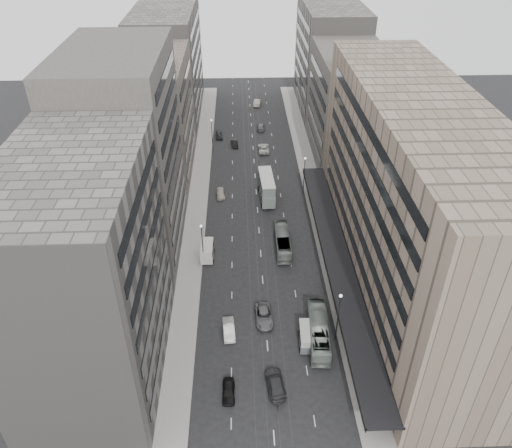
{
  "coord_description": "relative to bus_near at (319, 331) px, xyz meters",
  "views": [
    {
      "loc": [
        -3.34,
        -53.67,
        53.34
      ],
      "look_at": [
        -0.8,
        15.59,
        5.82
      ],
      "focal_mm": 35.0,
      "sensor_mm": 36.0,
      "label": 1
    }
  ],
  "objects": [
    {
      "name": "sedan_2",
      "position": [
        -7.44,
        4.07,
        -0.79
      ],
      "size": [
        2.79,
        5.55,
        1.51
      ],
      "primitive_type": "imported",
      "rotation": [
        0.0,
        0.0,
        0.05
      ],
      "color": "#5D5D60",
      "rests_on": "ground"
    },
    {
      "name": "building_left_d",
      "position": [
        -28.7,
        84.03,
        12.45
      ],
      "size": [
        15.0,
        38.0,
        28.0
      ],
      "primitive_type": "cube",
      "color": "slate",
      "rests_on": "ground"
    },
    {
      "name": "lamp_left_near",
      "position": [
        -16.9,
        17.03,
        3.66
      ],
      "size": [
        0.44,
        0.44,
        8.32
      ],
      "color": "#262628",
      "rests_on": "ground"
    },
    {
      "name": "bus_near",
      "position": [
        0.0,
        0.0,
        0.0
      ],
      "size": [
        3.39,
        11.27,
        3.1
      ],
      "primitive_type": "imported",
      "rotation": [
        0.0,
        0.0,
        3.07
      ],
      "color": "gray",
      "rests_on": "ground"
    },
    {
      "name": "sedan_6",
      "position": [
        -4.73,
        60.18,
        -0.78
      ],
      "size": [
        2.57,
        5.53,
        1.53
      ],
      "primitive_type": "imported",
      "rotation": [
        0.0,
        0.0,
        3.15
      ],
      "color": "silver",
      "rests_on": "ground"
    },
    {
      "name": "sedan_3",
      "position": [
        -6.6,
        -7.95,
        -0.75
      ],
      "size": [
        2.82,
        5.69,
        1.59
      ],
      "primitive_type": "imported",
      "rotation": [
        0.0,
        0.0,
        3.25
      ],
      "color": "#2B2B2E",
      "rests_on": "ground"
    },
    {
      "name": "ground",
      "position": [
        -7.2,
        5.03,
        -1.55
      ],
      "size": [
        220.0,
        220.0,
        0.0
      ],
      "primitive_type": "plane",
      "color": "black",
      "rests_on": "ground"
    },
    {
      "name": "sedan_7",
      "position": [
        -4.81,
        72.93,
        -0.83
      ],
      "size": [
        2.33,
        5.08,
        1.44
      ],
      "primitive_type": "imported",
      "rotation": [
        0.0,
        0.0,
        3.08
      ],
      "color": "#59595C",
      "rests_on": "ground"
    },
    {
      "name": "sedan_0",
      "position": [
        -12.54,
        -8.82,
        -0.87
      ],
      "size": [
        1.61,
        4.0,
        1.36
      ],
      "primitive_type": "imported",
      "rotation": [
        0.0,
        0.0,
        -0.0
      ],
      "color": "black",
      "rests_on": "ground"
    },
    {
      "name": "sedan_8",
      "position": [
        -15.61,
        68.19,
        -0.81
      ],
      "size": [
        2.02,
        4.44,
        1.48
      ],
      "primitive_type": "imported",
      "rotation": [
        0.0,
        0.0,
        0.06
      ],
      "color": "black",
      "rests_on": "ground"
    },
    {
      "name": "building_left_b",
      "position": [
        -28.7,
        24.03,
        15.45
      ],
      "size": [
        15.0,
        26.0,
        34.0
      ],
      "primitive_type": "cube",
      "color": "#47423D",
      "rests_on": "ground"
    },
    {
      "name": "sedan_1",
      "position": [
        -12.58,
        1.61,
        -0.8
      ],
      "size": [
        1.94,
        4.66,
        1.5
      ],
      "primitive_type": "imported",
      "rotation": [
        0.0,
        0.0,
        0.08
      ],
      "color": "silver",
      "rests_on": "ground"
    },
    {
      "name": "building_left_a",
      "position": [
        -28.7,
        -2.97,
        13.45
      ],
      "size": [
        15.0,
        28.0,
        30.0
      ],
      "primitive_type": "cube",
      "color": "slate",
      "rests_on": "ground"
    },
    {
      "name": "vw_microbus",
      "position": [
        -1.73,
        -0.71,
        -0.12
      ],
      "size": [
        2.36,
        4.83,
        2.56
      ],
      "rotation": [
        0.0,
        0.0,
        -0.05
      ],
      "color": "#505657",
      "rests_on": "ground"
    },
    {
      "name": "sedan_5",
      "position": [
        -11.72,
        63.18,
        -0.87
      ],
      "size": [
        1.93,
        4.25,
        1.35
      ],
      "primitive_type": "imported",
      "rotation": [
        0.0,
        0.0,
        0.12
      ],
      "color": "black",
      "rests_on": "ground"
    },
    {
      "name": "sidewalk_right",
      "position": [
        4.8,
        42.53,
        -1.47
      ],
      "size": [
        4.0,
        125.0,
        0.15
      ],
      "primitive_type": "cube",
      "color": "gray",
      "rests_on": "ground"
    },
    {
      "name": "sidewalk_left",
      "position": [
        -19.2,
        42.53,
        -1.47
      ],
      "size": [
        4.0,
        125.0,
        0.15
      ],
      "primitive_type": "cube",
      "color": "gray",
      "rests_on": "ground"
    },
    {
      "name": "building_right_far",
      "position": [
        14.3,
        87.03,
        12.45
      ],
      "size": [
        15.0,
        32.0,
        28.0
      ],
      "primitive_type": "cube",
      "color": "slate",
      "rests_on": "ground"
    },
    {
      "name": "lamp_right_near",
      "position": [
        2.5,
        0.03,
        3.66
      ],
      "size": [
        0.44,
        0.44,
        8.32
      ],
      "color": "#262628",
      "rests_on": "ground"
    },
    {
      "name": "sedan_4",
      "position": [
        -14.59,
        39.51,
        -0.83
      ],
      "size": [
        2.02,
        4.34,
        1.44
      ],
      "primitive_type": "imported",
      "rotation": [
        0.0,
        0.0,
        0.08
      ],
      "color": "#B6A896",
      "rests_on": "ground"
    },
    {
      "name": "building_left_c",
      "position": [
        -28.7,
        51.03,
        10.95
      ],
      "size": [
        15.0,
        28.0,
        25.0
      ],
      "primitive_type": "cube",
      "color": "#6D6055",
      "rests_on": "ground"
    },
    {
      "name": "pedestrian",
      "position": [
        5.29,
        -7.82,
        -0.41
      ],
      "size": [
        0.77,
        0.55,
        1.98
      ],
      "primitive_type": "imported",
      "rotation": [
        0.0,
        0.0,
        3.26
      ],
      "color": "black",
      "rests_on": "sidewalk_right"
    },
    {
      "name": "lamp_right_far",
      "position": [
        2.5,
        40.03,
        3.66
      ],
      "size": [
        0.44,
        0.44,
        8.32
      ],
      "color": "#262628",
      "rests_on": "ground"
    },
    {
      "name": "lamp_left_far",
      "position": [
        -16.9,
        60.03,
        3.66
      ],
      "size": [
        0.44,
        0.44,
        8.32
      ],
      "color": "#262628",
      "rests_on": "ground"
    },
    {
      "name": "building_right_mid",
      "position": [
        14.3,
        57.03,
        10.45
      ],
      "size": [
        15.0,
        28.0,
        24.0
      ],
      "primitive_type": "cube",
      "color": "#47423D",
      "rests_on": "ground"
    },
    {
      "name": "department_store",
      "position": [
        14.25,
        13.03,
        13.4
      ],
      "size": [
        19.2,
        60.0,
        30.0
      ],
      "color": "gray",
      "rests_on": "ground"
    },
    {
      "name": "double_decker",
      "position": [
        -5.23,
        38.15,
        1.21
      ],
      "size": [
        3.27,
        9.46,
        5.11
      ],
      "rotation": [
        0.0,
        0.0,
        0.05
      ],
      "color": "slate",
      "rests_on": "ground"
    },
    {
      "name": "bus_far",
      "position": [
        -3.31,
        21.38,
        -0.1
      ],
      "size": [
        2.54,
        10.4,
        2.89
      ],
      "primitive_type": "imported",
      "rotation": [
        0.0,
        0.0,
        3.13
      ],
      "color": "gray",
      "rests_on": "ground"
    },
    {
      "name": "sedan_9",
      "position": [
        -5.11,
        90.18,
        -0.7
      ],
      "size": [
        2.46,
        5.34,
        1.7
      ],
      "primitive_type": "imported",
      "rotation": [
        0.0,
        0.0,
        3.01
      ],
      "color": "#A19785",
      "rests_on": "ground"
    },
    {
      "name": "panel_van",
      "position": [
        -16.4,
        19.07,
        0.04
      ],
      "size": [
        2.33,
        4.61,
        2.88
      ],
      "rotation": [
        0.0,
        0.0,
        -0.02
      ],
      "color": "beige",
      "rests_on": "ground"
    }
  ]
}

